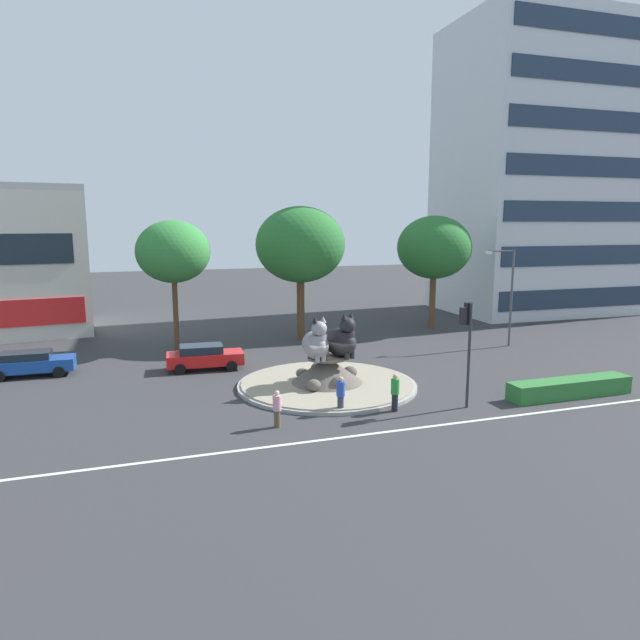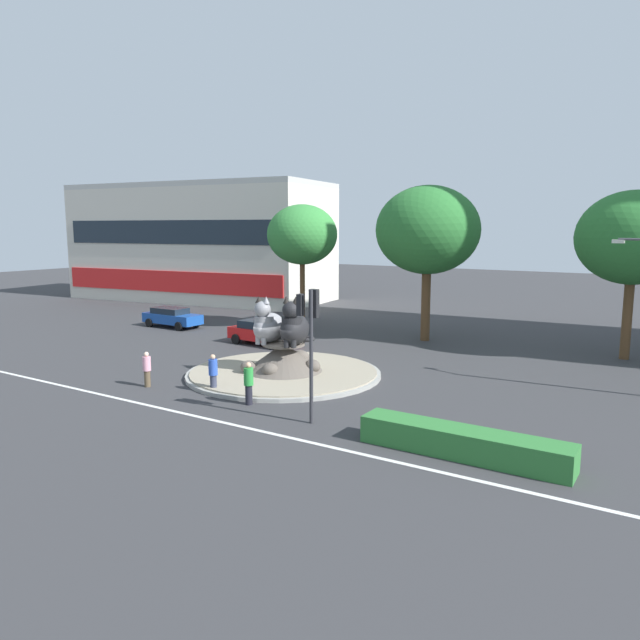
% 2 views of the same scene
% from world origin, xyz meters
% --- Properties ---
extents(ground_plane, '(160.00, 160.00, 0.00)m').
position_xyz_m(ground_plane, '(0.00, 0.00, 0.00)').
color(ground_plane, '#333335').
extents(lane_centreline, '(112.00, 0.20, 0.01)m').
position_xyz_m(lane_centreline, '(0.00, -7.11, 0.00)').
color(lane_centreline, silver).
rests_on(lane_centreline, ground).
extents(roundabout_island, '(9.60, 9.60, 1.64)m').
position_xyz_m(roundabout_island, '(-0.00, 0.01, 0.53)').
color(roundabout_island, gray).
rests_on(roundabout_island, ground).
extents(cat_statue_grey, '(1.47, 2.38, 2.33)m').
position_xyz_m(cat_statue_grey, '(-0.71, -0.31, 2.49)').
color(cat_statue_grey, gray).
rests_on(cat_statue_grey, roundabout_island).
extents(cat_statue_black, '(1.93, 2.70, 2.42)m').
position_xyz_m(cat_statue_black, '(0.77, -0.19, 2.52)').
color(cat_statue_black, black).
rests_on(cat_statue_black, roundabout_island).
extents(traffic_light_mast, '(0.71, 0.57, 5.02)m').
position_xyz_m(traffic_light_mast, '(5.09, -5.30, 3.67)').
color(traffic_light_mast, '#2D2D33').
rests_on(traffic_light_mast, ground).
extents(office_tower, '(19.27, 12.68, 27.04)m').
position_xyz_m(office_tower, '(29.34, 19.25, 13.52)').
color(office_tower, silver).
rests_on(office_tower, ground).
extents(clipped_hedge_strip, '(6.81, 1.20, 0.90)m').
position_xyz_m(clipped_hedge_strip, '(11.07, -5.53, 0.45)').
color(clipped_hedge_strip, '#2D7033').
rests_on(clipped_hedge_strip, ground).
extents(broadleaf_tree_behind_island, '(6.57, 6.57, 9.88)m').
position_xyz_m(broadleaf_tree_behind_island, '(2.23, 12.51, 7.06)').
color(broadleaf_tree_behind_island, brown).
rests_on(broadleaf_tree_behind_island, ground).
extents(second_tree_near_tower, '(4.96, 4.96, 8.86)m').
position_xyz_m(second_tree_near_tower, '(-6.92, 11.86, 6.72)').
color(second_tree_near_tower, brown).
rests_on(second_tree_near_tower, ground).
extents(third_tree_left, '(6.00, 6.00, 9.25)m').
position_xyz_m(third_tree_left, '(13.79, 13.25, 6.67)').
color(third_tree_left, brown).
rests_on(third_tree_left, ground).
extents(streetlight_arm, '(2.09, 0.66, 6.84)m').
position_xyz_m(streetlight_arm, '(15.38, 5.53, 4.00)').
color(streetlight_arm, '#4C4C51').
rests_on(streetlight_arm, ground).
extents(pedestrian_blue_shirt, '(0.40, 0.40, 1.73)m').
position_xyz_m(pedestrian_blue_shirt, '(-0.79, -4.21, 0.90)').
color(pedestrian_blue_shirt, '#33384C').
rests_on(pedestrian_blue_shirt, ground).
extents(pedestrian_green_shirt, '(0.40, 0.40, 1.79)m').
position_xyz_m(pedestrian_green_shirt, '(1.69, -4.78, 0.94)').
color(pedestrian_green_shirt, black).
rests_on(pedestrian_green_shirt, ground).
extents(pedestrian_pink_shirt, '(0.37, 0.37, 1.63)m').
position_xyz_m(pedestrian_pink_shirt, '(-4.03, -5.10, 0.85)').
color(pedestrian_pink_shirt, brown).
rests_on(pedestrian_pink_shirt, ground).
extents(sedan_on_far_lane, '(4.63, 1.96, 1.43)m').
position_xyz_m(sedan_on_far_lane, '(-15.43, 7.34, 0.77)').
color(sedan_on_far_lane, '#19479E').
rests_on(sedan_on_far_lane, ground).
extents(hatchback_near_shophouse, '(4.59, 2.23, 1.49)m').
position_xyz_m(hatchback_near_shophouse, '(-5.79, 5.71, 0.79)').
color(hatchback_near_shophouse, red).
rests_on(hatchback_near_shophouse, ground).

